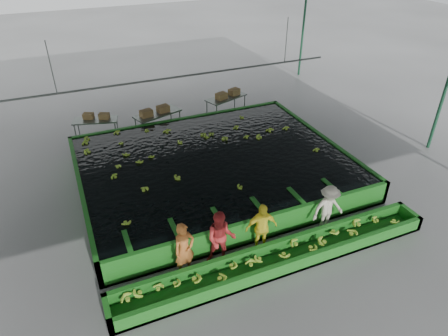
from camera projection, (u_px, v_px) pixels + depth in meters
name	position (u px, v px, depth m)	size (l,w,h in m)	color
ground	(229.00, 198.00, 14.57)	(80.00, 80.00, 0.00)	slate
shed_roof	(231.00, 63.00, 11.92)	(20.00, 22.00, 0.04)	slate
shed_posts	(230.00, 137.00, 13.24)	(20.00, 22.00, 5.00)	#1A4B30
flotation_tank	(214.00, 167.00, 15.50)	(10.00, 8.00, 0.90)	#1B681B
tank_water	(214.00, 159.00, 15.29)	(9.70, 7.70, 0.00)	black
sorting_trough	(279.00, 258.00, 11.63)	(10.00, 1.00, 0.50)	#1B681B
cableway_rail	(182.00, 76.00, 16.88)	(0.08, 0.08, 14.00)	#59605B
rail_hanger_left	(51.00, 68.00, 14.68)	(0.04, 0.04, 2.00)	#59605B
rail_hanger_right	(286.00, 40.00, 18.02)	(0.04, 0.04, 2.00)	#59605B
worker_a	(184.00, 250.00, 11.05)	(0.63, 0.42, 1.74)	#BA652A
worker_b	(221.00, 238.00, 11.41)	(0.86, 0.67, 1.78)	#B52A2B
worker_c	(261.00, 228.00, 11.87)	(0.99, 0.41, 1.69)	yellow
worker_d	(328.00, 209.00, 12.68)	(1.08, 0.62, 1.66)	beige
packing_table_left	(97.00, 128.00, 18.40)	(1.98, 0.79, 0.90)	#59605B
packing_table_mid	(158.00, 123.00, 18.81)	(2.19, 0.88, 1.00)	#59605B
packing_table_right	(226.00, 106.00, 20.53)	(2.16, 0.86, 0.98)	#59605B
box_stack_left	(97.00, 119.00, 18.25)	(1.18, 0.33, 0.25)	brown
box_stack_mid	(155.00, 114.00, 18.44)	(1.41, 0.39, 0.30)	brown
box_stack_right	(228.00, 97.00, 20.29)	(1.41, 0.39, 0.30)	brown
floating_bananas	(206.00, 149.00, 15.91)	(8.18, 5.58, 0.11)	#8CBA2D
trough_bananas	(280.00, 254.00, 11.55)	(9.50, 0.63, 0.13)	#8CBA2D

